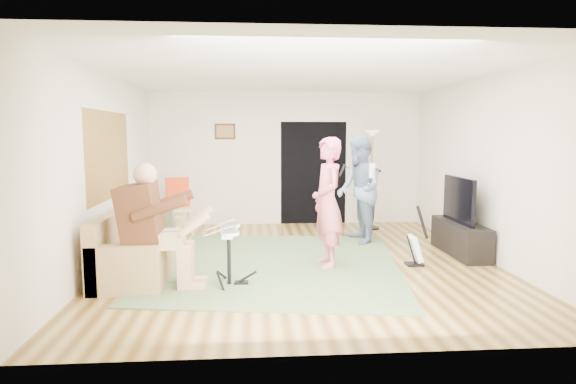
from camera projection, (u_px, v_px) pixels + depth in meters
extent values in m
plane|color=brown|center=(301.00, 261.00, 7.04)|extent=(6.00, 6.00, 0.00)
plane|color=white|center=(302.00, 73.00, 6.71)|extent=(6.00, 6.00, 0.00)
plane|color=olive|center=(109.00, 155.00, 6.85)|extent=(0.00, 2.05, 2.05)
plane|color=black|center=(313.00, 173.00, 9.91)|extent=(2.10, 0.00, 2.10)
cube|color=#3F2314|center=(225.00, 132.00, 9.68)|extent=(0.42, 0.03, 0.32)
cube|color=#4F6940|center=(279.00, 264.00, 6.87)|extent=(3.83, 4.19, 0.02)
cube|color=tan|center=(142.00, 257.00, 6.47)|extent=(0.83, 1.65, 0.41)
cube|color=tan|center=(115.00, 242.00, 6.42)|extent=(0.16, 2.04, 0.83)
cube|color=tan|center=(155.00, 236.00, 7.37)|extent=(0.83, 0.19, 0.58)
cube|color=tan|center=(123.00, 270.00, 5.54)|extent=(0.83, 0.19, 0.58)
cube|color=#522B17|center=(140.00, 213.00, 5.75)|extent=(0.42, 0.55, 0.70)
sphere|color=tan|center=(145.00, 174.00, 5.70)|extent=(0.28, 0.28, 0.28)
cylinder|color=black|center=(229.00, 257.00, 5.89)|extent=(0.05, 0.05, 0.65)
cube|color=white|center=(229.00, 232.00, 5.85)|extent=(0.13, 0.65, 0.04)
imported|color=#D75D71|center=(327.00, 202.00, 6.69)|extent=(0.53, 0.72, 1.81)
imported|color=#7387A8|center=(359.00, 190.00, 8.15)|extent=(0.76, 0.94, 1.83)
cube|color=black|center=(414.00, 264.00, 6.82)|extent=(0.23, 0.19, 0.03)
cube|color=white|center=(415.00, 248.00, 6.79)|extent=(0.18, 0.28, 0.37)
cylinder|color=black|center=(422.00, 222.00, 6.76)|extent=(0.19, 0.04, 0.48)
cylinder|color=black|center=(370.00, 228.00, 9.45)|extent=(0.34, 0.34, 0.03)
cylinder|color=#A17845|center=(371.00, 182.00, 9.34)|extent=(0.04, 0.04, 1.82)
cone|color=white|center=(372.00, 133.00, 9.23)|extent=(0.30, 0.30, 0.12)
cube|color=tan|center=(180.00, 209.00, 8.82)|extent=(0.57, 0.57, 0.04)
cube|color=#DB4117|center=(181.00, 189.00, 8.97)|extent=(0.43, 0.22, 0.44)
cube|color=black|center=(460.00, 238.00, 7.44)|extent=(0.40, 1.40, 0.50)
cube|color=black|center=(459.00, 200.00, 7.36)|extent=(0.06, 1.02, 0.70)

